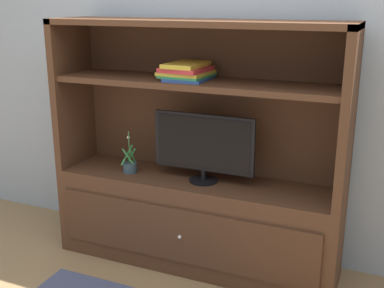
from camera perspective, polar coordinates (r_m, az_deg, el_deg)
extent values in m
cube|color=#9EA8B2|center=(3.29, 2.80, 11.11)|extent=(6.00, 0.10, 2.80)
cube|color=#4C2D1C|center=(3.27, 0.35, -9.04)|extent=(1.87, 0.44, 0.60)
cube|color=#462A19|center=(3.08, -1.36, -10.76)|extent=(1.72, 0.02, 0.36)
sphere|color=silver|center=(3.07, -1.47, -10.87)|extent=(0.02, 0.02, 0.02)
cube|color=#4C2D1C|center=(3.46, -13.77, 5.92)|extent=(0.05, 0.44, 1.00)
cube|color=#4C2D1C|center=(2.79, 17.93, 3.10)|extent=(0.05, 0.44, 1.00)
cube|color=#4C2D1C|center=(3.20, 1.86, 5.55)|extent=(1.87, 0.02, 1.00)
cube|color=#4C2D1C|center=(2.95, 0.39, 14.08)|extent=(1.87, 0.44, 0.04)
cube|color=#4C2D1C|center=(2.99, 0.38, 7.18)|extent=(1.77, 0.40, 0.04)
cylinder|color=black|center=(3.11, 1.35, -4.30)|extent=(0.18, 0.18, 0.01)
cylinder|color=black|center=(3.09, 1.35, -3.64)|extent=(0.03, 0.03, 0.06)
cube|color=black|center=(3.03, 1.38, 0.16)|extent=(0.66, 0.02, 0.36)
cube|color=black|center=(3.01, 1.28, 0.09)|extent=(0.62, 0.00, 0.33)
cylinder|color=#384C56|center=(3.28, -7.31, -2.75)|extent=(0.09, 0.09, 0.07)
cylinder|color=#3D6B33|center=(3.24, -7.41, -0.38)|extent=(0.01, 0.01, 0.22)
cube|color=#2D7A38|center=(3.25, -6.99, -1.39)|extent=(0.02, 0.07, 0.11)
cube|color=#2D7A38|center=(3.27, -7.10, -1.25)|extent=(0.07, 0.01, 0.10)
cube|color=#2D7A38|center=(3.27, -7.66, -1.27)|extent=(0.04, 0.11, 0.12)
cube|color=#2D7A38|center=(3.24, -7.55, -1.47)|extent=(0.09, 0.01, 0.11)
sphere|color=silver|center=(3.23, -7.50, 0.78)|extent=(0.02, 0.02, 0.02)
cube|color=#2D519E|center=(3.00, -0.28, 7.75)|extent=(0.25, 0.34, 0.02)
cube|color=#338C4C|center=(3.01, -0.57, 8.07)|extent=(0.29, 0.31, 0.01)
cube|color=gold|center=(3.01, -0.68, 8.40)|extent=(0.29, 0.31, 0.02)
cube|color=red|center=(2.99, -0.69, 8.80)|extent=(0.28, 0.30, 0.03)
cube|color=gold|center=(3.00, -0.68, 9.32)|extent=(0.22, 0.31, 0.03)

